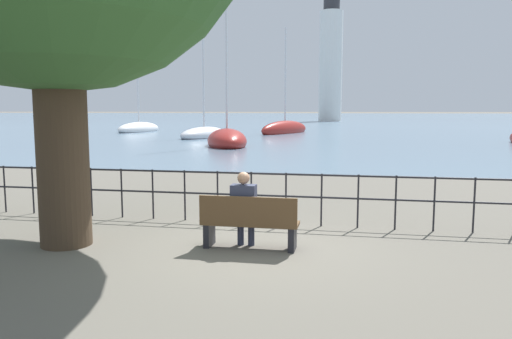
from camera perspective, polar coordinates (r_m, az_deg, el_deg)
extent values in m
plane|color=#605B51|center=(8.43, -0.67, -8.94)|extent=(1000.00, 1000.00, 0.00)
cube|color=slate|center=(167.81, 10.64, 5.96)|extent=(600.00, 300.00, 0.01)
cylinder|color=#423323|center=(8.93, -21.28, 3.25)|extent=(0.85, 0.85, 3.61)
cube|color=brown|center=(8.32, -0.67, -6.12)|extent=(1.61, 0.45, 0.05)
cube|color=brown|center=(8.07, -0.97, -4.71)|extent=(1.61, 0.04, 0.45)
cube|color=black|center=(8.54, -5.35, -7.36)|extent=(0.10, 0.41, 0.40)
cube|color=black|center=(8.26, 4.18, -7.84)|extent=(0.10, 0.41, 0.40)
cylinder|color=#2D3347|center=(8.56, -1.77, -7.13)|extent=(0.11, 0.11, 0.45)
cylinder|color=#2D3347|center=(8.52, -0.55, -7.20)|extent=(0.11, 0.11, 0.45)
cube|color=#2D3347|center=(8.39, -1.29, -5.48)|extent=(0.35, 0.26, 0.14)
cube|color=#2D3347|center=(8.26, -1.43, -3.86)|extent=(0.41, 0.24, 0.62)
sphere|color=#A87A5B|center=(8.19, -1.44, -0.98)|extent=(0.20, 0.20, 0.20)
cylinder|color=black|center=(12.51, -26.78, -2.01)|extent=(0.04, 0.04, 1.05)
cylinder|color=black|center=(12.09, -24.14, -2.15)|extent=(0.04, 0.04, 1.05)
cylinder|color=black|center=(11.70, -21.31, -2.31)|extent=(0.04, 0.04, 1.05)
cylinder|color=black|center=(11.34, -18.30, -2.46)|extent=(0.04, 0.04, 1.05)
cylinder|color=black|center=(11.01, -15.10, -2.62)|extent=(0.04, 0.04, 1.05)
cylinder|color=black|center=(10.72, -11.71, -2.78)|extent=(0.04, 0.04, 1.05)
cylinder|color=black|center=(10.47, -8.14, -2.94)|extent=(0.04, 0.04, 1.05)
cylinder|color=black|center=(10.26, -4.41, -3.09)|extent=(0.04, 0.04, 1.05)
cylinder|color=black|center=(10.10, -0.54, -3.23)|extent=(0.04, 0.04, 1.05)
cylinder|color=black|center=(9.98, 3.44, -3.36)|extent=(0.04, 0.04, 1.05)
cylinder|color=black|center=(9.91, 7.49, -3.48)|extent=(0.04, 0.04, 1.05)
cylinder|color=black|center=(9.89, 11.58, -3.58)|extent=(0.04, 0.04, 1.05)
cylinder|color=black|center=(9.93, 15.66, -3.66)|extent=(0.04, 0.04, 1.05)
cylinder|color=black|center=(10.01, 19.70, -3.73)|extent=(0.04, 0.04, 1.05)
cylinder|color=black|center=(10.14, 23.66, -3.77)|extent=(0.04, 0.04, 1.05)
cylinder|color=black|center=(9.96, 1.44, -0.49)|extent=(13.41, 0.04, 0.04)
cylinder|color=black|center=(10.02, 1.44, -3.00)|extent=(13.41, 0.04, 0.04)
ellipsoid|color=maroon|center=(48.68, 3.33, 4.56)|extent=(4.47, 8.80, 1.76)
cylinder|color=silver|center=(48.74, 3.37, 10.59)|extent=(0.14, 0.14, 9.19)
ellipsoid|color=white|center=(53.37, -13.23, 4.53)|extent=(2.93, 7.43, 1.45)
cylinder|color=silver|center=(53.39, -13.36, 9.27)|extent=(0.14, 0.14, 7.95)
ellipsoid|color=maroon|center=(31.62, -3.35, 3.27)|extent=(4.18, 6.38, 1.59)
cylinder|color=silver|center=(31.74, -3.42, 12.97)|extent=(0.14, 0.14, 9.77)
ellipsoid|color=silver|center=(41.01, -5.96, 3.98)|extent=(3.55, 6.55, 1.30)
cylinder|color=silver|center=(41.17, -6.07, 12.67)|extent=(0.14, 0.14, 11.68)
cylinder|color=white|center=(101.18, 8.52, 11.54)|extent=(4.50, 4.50, 21.36)
cylinder|color=#2D2D33|center=(102.87, 8.65, 18.21)|extent=(3.15, 3.15, 2.61)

